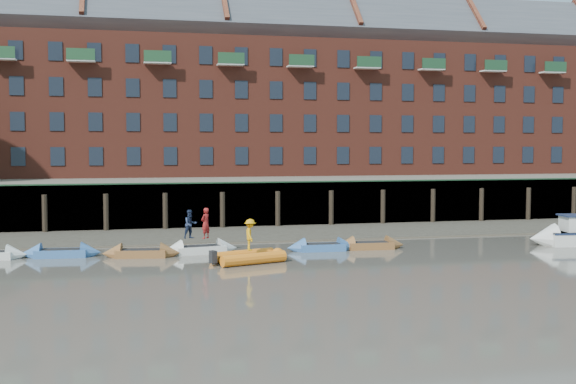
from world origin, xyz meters
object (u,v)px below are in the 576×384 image
object	(u,v)px
rowboat_3	(200,250)
motor_launch	(570,235)
rowboat_5	(370,245)
person_rower_b	(190,224)
person_rower_a	(205,223)
person_rib_crew	(250,235)
rowboat_1	(61,253)
rowboat_4	(322,247)
rib_tender	(251,257)
rowboat_2	(141,253)

from	to	relation	value
rowboat_3	motor_launch	world-z (taller)	motor_launch
rowboat_5	person_rower_b	distance (m)	10.28
motor_launch	person_rower_a	xyz separation A→B (m)	(-21.45, 1.45, 1.07)
rowboat_5	person_rib_crew	bearing A→B (deg)	-154.06
rowboat_3	motor_launch	bearing A→B (deg)	-13.31
rowboat_1	person_rower_b	size ratio (longest dim) A/B	2.63
person_rib_crew	person_rower_a	bearing A→B (deg)	32.43
rowboat_4	person_rower_a	xyz separation A→B (m)	(-6.48, 0.43, 1.46)
rowboat_3	rowboat_5	xyz separation A→B (m)	(9.65, -0.42, -0.01)
rowboat_4	rowboat_1	bearing A→B (deg)	178.20
rowboat_1	rib_tender	world-z (taller)	rowboat_1
person_rower_a	rowboat_1	bearing A→B (deg)	-47.80
person_rib_crew	rowboat_5	bearing A→B (deg)	-61.04
rowboat_3	person_rower_b	xyz separation A→B (m)	(-0.52, 0.11, 1.40)
rowboat_5	rowboat_2	bearing A→B (deg)	-176.71
rowboat_3	motor_launch	xyz separation A→B (m)	(21.74, -1.48, 0.37)
person_rower_b	person_rib_crew	distance (m)	4.64
rowboat_4	person_rower_a	size ratio (longest dim) A/B	2.37
rowboat_3	rowboat_4	xyz separation A→B (m)	(6.77, -0.46, -0.01)
rowboat_1	rowboat_3	distance (m)	7.34
person_rower_a	person_rower_b	world-z (taller)	person_rower_a
rowboat_5	motor_launch	xyz separation A→B (m)	(12.09, -1.07, 0.38)
rowboat_2	rowboat_4	xyz separation A→B (m)	(9.96, 0.15, -0.01)
rowboat_3	person_rower_b	bearing A→B (deg)	158.63
rib_tender	person_rib_crew	bearing A→B (deg)	-132.33
rowboat_4	person_rower_a	world-z (taller)	person_rower_a
rowboat_5	person_rower_b	size ratio (longest dim) A/B	2.55
person_rower_b	person_rib_crew	xyz separation A→B (m)	(2.67, -3.79, -0.19)
rowboat_4	person_rib_crew	world-z (taller)	person_rib_crew
rowboat_1	rib_tender	distance (m)	10.32
rowboat_4	person_rower_b	size ratio (longest dim) A/B	2.51
motor_launch	rowboat_3	bearing A→B (deg)	3.82
rowboat_5	person_rower_a	world-z (taller)	person_rower_a
rowboat_4	person_rib_crew	bearing A→B (deg)	-143.55
rowboat_3	rib_tender	distance (m)	4.21
rowboat_4	person_rib_crew	xyz separation A→B (m)	(-4.62, -3.22, 1.22)
rowboat_2	person_rower_b	distance (m)	3.10
rowboat_2	person_rib_crew	bearing A→B (deg)	-22.01
rowboat_4	rib_tender	world-z (taller)	rowboat_4
rowboat_1	person_rower_b	bearing A→B (deg)	1.57
rowboat_4	person_rower_b	distance (m)	7.45
rowboat_5	person_rower_b	world-z (taller)	person_rower_b
rowboat_1	person_rower_b	distance (m)	6.96
rowboat_5	person_rower_b	bearing A→B (deg)	179.45
rowboat_4	motor_launch	xyz separation A→B (m)	(14.97, -1.02, 0.39)
person_rower_a	person_rib_crew	size ratio (longest dim) A/B	1.05
rowboat_2	person_rower_b	bearing A→B (deg)	23.06
rowboat_1	person_rower_a	distance (m)	7.77
rowboat_1	motor_launch	world-z (taller)	motor_launch
motor_launch	person_rower_b	size ratio (longest dim) A/B	3.64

